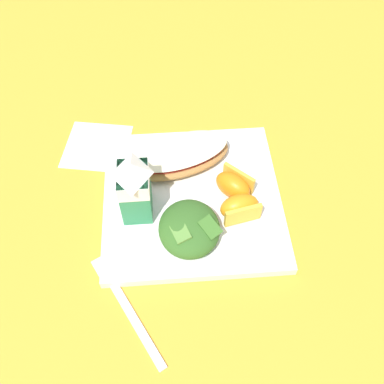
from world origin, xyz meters
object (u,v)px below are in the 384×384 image
Objects in this scene: milk_carton at (134,187)px; metal_fork at (123,300)px; cheesy_pizza_bread at (180,156)px; green_salad_pile at (189,228)px; white_plate at (192,199)px; orange_wedge_middle at (233,184)px; orange_wedge_front at (240,207)px; paper_napkin at (97,146)px.

milk_carton is 0.63× the size of metal_fork.
green_salad_pile is at bearing -177.89° from cheesy_pizza_bread.
milk_carton is at bearing -9.58° from metal_fork.
white_plate is 2.55× the size of milk_carton.
green_salad_pile is 1.46× the size of orange_wedge_middle.
orange_wedge_front is (-0.11, -0.08, 0.00)m from cheesy_pizza_bread.
orange_wedge_middle is 0.39× the size of metal_fork.
metal_fork is at bearing 133.32° from orange_wedge_middle.
orange_wedge_middle is 0.62× the size of paper_napkin.
orange_wedge_front is 0.22m from metal_fork.
milk_carton is 0.18m from paper_napkin.
cheesy_pizza_bread is 0.12m from milk_carton.
milk_carton is 0.16m from orange_wedge_middle.
cheesy_pizza_bread is at bearing -22.42° from metal_fork.
green_salad_pile reaches higher than orange_wedge_front.
cheesy_pizza_bread is at bearing 37.36° from orange_wedge_front.
cheesy_pizza_bread is (0.07, 0.01, 0.03)m from white_plate.
white_plate is 0.08m from green_salad_pile.
paper_napkin is at bearing 66.62° from cheesy_pizza_bread.
green_salad_pile is 0.26m from paper_napkin.
milk_carton reaches higher than green_salad_pile.
cheesy_pizza_bread is at bearing 51.05° from orange_wedge_middle.
green_salad_pile is 0.91× the size of paper_napkin.
green_salad_pile is 0.14m from metal_fork.
milk_carton is 1.66× the size of orange_wedge_front.
paper_napkin is (0.20, 0.15, -0.03)m from green_salad_pile.
metal_fork is (-0.16, 0.17, -0.03)m from orange_wedge_middle.
paper_napkin is (0.06, 0.15, -0.03)m from cheesy_pizza_bread.
green_salad_pile is at bearing -124.95° from milk_carton.
milk_carton is at bearing 141.15° from cheesy_pizza_bread.
milk_carton is 0.16m from orange_wedge_front.
orange_wedge_middle reaches higher than cheesy_pizza_bread.
cheesy_pizza_bread is 0.10m from orange_wedge_middle.
metal_fork reaches higher than paper_napkin.
green_salad_pile is (-0.14, -0.01, 0.00)m from cheesy_pizza_bread.
paper_napkin is at bearing 9.89° from metal_fork.
cheesy_pizza_bread reaches higher than white_plate.
cheesy_pizza_bread is 2.72× the size of orange_wedge_middle.
white_plate is 1.51× the size of cheesy_pizza_bread.
milk_carton is at bearing -153.60° from paper_napkin.
milk_carton is 0.16m from metal_fork.
green_salad_pile is 0.10m from milk_carton.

